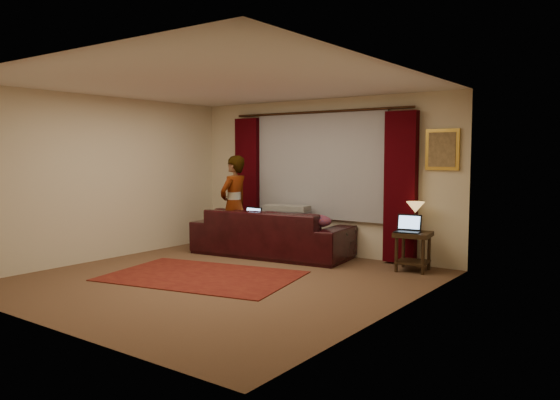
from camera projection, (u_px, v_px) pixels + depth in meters
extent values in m
cube|color=brown|center=(221.00, 280.00, 7.32)|extent=(5.00, 5.00, 0.01)
cube|color=silver|center=(219.00, 84.00, 7.10)|extent=(5.00, 5.00, 0.02)
cube|color=beige|center=(321.00, 177.00, 9.22)|extent=(5.00, 0.02, 2.60)
cube|color=beige|center=(43.00, 195.00, 5.20)|extent=(5.00, 0.02, 2.60)
cube|color=beige|center=(104.00, 178.00, 8.68)|extent=(0.02, 5.00, 2.60)
cube|color=beige|center=(397.00, 191.00, 5.74)|extent=(0.02, 5.00, 2.60)
cube|color=#929299|center=(319.00, 165.00, 9.15)|extent=(2.50, 0.05, 1.80)
cube|color=#2F0005|center=(248.00, 182.00, 10.02)|extent=(0.50, 0.14, 2.30)
cube|color=#2F0005|center=(401.00, 187.00, 8.26)|extent=(0.50, 0.14, 2.30)
cylinder|color=#311C0F|center=(317.00, 112.00, 9.04)|extent=(0.04, 0.04, 3.40)
cube|color=gold|center=(442.00, 150.00, 7.92)|extent=(0.50, 0.04, 0.60)
imported|color=black|center=(272.00, 224.00, 9.03)|extent=(2.76, 1.46, 1.07)
cube|color=gray|center=(287.00, 191.00, 9.18)|extent=(0.81, 0.42, 0.09)
ellipsoid|color=brown|center=(317.00, 222.00, 8.52)|extent=(0.54, 0.45, 0.20)
cube|color=#601B12|center=(202.00, 276.00, 7.52)|extent=(2.86, 2.21, 0.01)
cube|color=black|center=(413.00, 251.00, 7.86)|extent=(0.56, 0.56, 0.57)
imported|color=gray|center=(234.00, 205.00, 9.21)|extent=(0.49, 0.49, 1.66)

